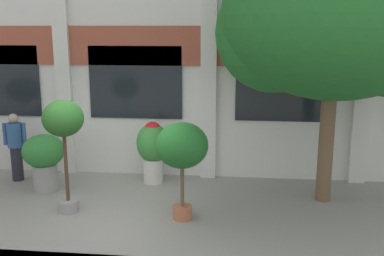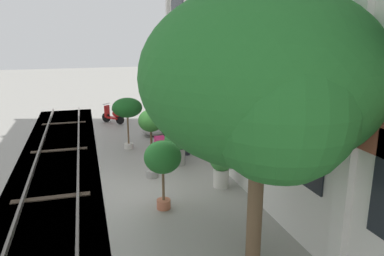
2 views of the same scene
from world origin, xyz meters
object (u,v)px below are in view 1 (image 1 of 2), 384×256
at_px(potted_plant_stone_basin, 153,147).
at_px(broadleaf_tree, 334,21).
at_px(potted_plant_glazed_jar, 44,157).
at_px(potted_plant_tall_urn, 63,126).
at_px(potted_plant_low_pan, 182,148).
at_px(resident_by_doorway, 15,145).

bearing_deg(potted_plant_stone_basin, broadleaf_tree, -10.77).
relative_size(potted_plant_glazed_jar, potted_plant_tall_urn, 0.57).
distance_m(broadleaf_tree, potted_plant_low_pan, 3.80).
xyz_separation_m(broadleaf_tree, potted_plant_tall_urn, (-5.05, -1.14, -1.92)).
bearing_deg(potted_plant_low_pan, potted_plant_stone_basin, 115.34).
relative_size(potted_plant_stone_basin, resident_by_doorway, 0.90).
xyz_separation_m(potted_plant_glazed_jar, potted_plant_stone_basin, (2.26, 0.77, 0.08)).
xyz_separation_m(potted_plant_tall_urn, resident_by_doorway, (-1.87, 1.66, -0.85)).
height_order(broadleaf_tree, potted_plant_low_pan, broadleaf_tree).
relative_size(broadleaf_tree, potted_plant_tall_urn, 2.43).
bearing_deg(potted_plant_low_pan, potted_plant_glazed_jar, 159.70).
bearing_deg(potted_plant_glazed_jar, broadleaf_tree, 0.63).
bearing_deg(potted_plant_low_pan, resident_by_doorway, 156.81).
distance_m(broadleaf_tree, potted_plant_tall_urn, 5.52).
xyz_separation_m(potted_plant_low_pan, potted_plant_glazed_jar, (-3.18, 1.18, -0.60)).
height_order(potted_plant_low_pan, resident_by_doorway, potted_plant_low_pan).
bearing_deg(potted_plant_stone_basin, potted_plant_glazed_jar, -161.11).
height_order(potted_plant_glazed_jar, potted_plant_tall_urn, potted_plant_tall_urn).
height_order(potted_plant_low_pan, potted_plant_stone_basin, potted_plant_low_pan).
bearing_deg(resident_by_doorway, broadleaf_tree, 77.82).
bearing_deg(resident_by_doorway, potted_plant_glazed_jar, 50.05).
height_order(potted_plant_glazed_jar, resident_by_doorway, resident_by_doorway).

